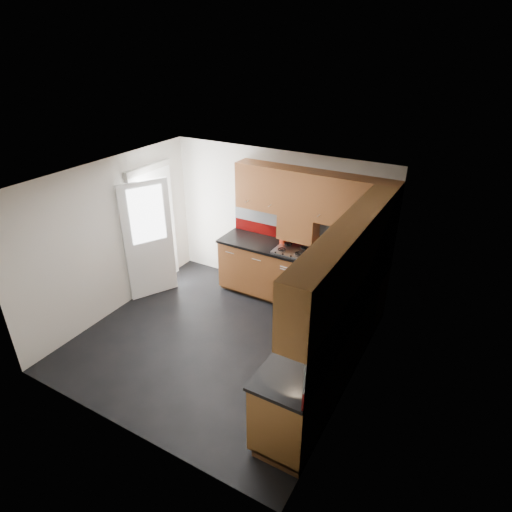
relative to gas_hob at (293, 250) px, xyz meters
The scene contains 14 objects.
room 1.63m from the gas_hob, 107.03° to the right, with size 4.00×3.80×2.64m.
base_cabinets 1.10m from the gas_hob, 50.67° to the right, with size 2.70×3.20×0.95m.
countertop 0.98m from the gas_hob, 51.77° to the right, with size 2.72×3.22×0.04m.
backsplash 1.02m from the gas_hob, 33.28° to the right, with size 2.70×3.20×0.54m.
upper_cabinets 1.36m from the gas_hob, 41.51° to the right, with size 2.50×3.20×0.72m.
extractor_hood 0.37m from the gas_hob, 90.00° to the left, with size 0.60×0.33×0.40m, color brown.
glass_cabinet 1.61m from the gas_hob, 17.76° to the right, with size 0.32×0.80×0.66m.
back_door 2.35m from the gas_hob, 162.10° to the right, with size 0.42×1.19×2.04m.
gas_hob is the anchor object (origin of this frame).
utensil_pot 0.31m from the gas_hob, 147.82° to the left, with size 0.11×0.11×0.41m.
toaster 1.30m from the gas_hob, ahead, with size 0.24×0.15×0.17m.
food_processor 1.63m from the gas_hob, 41.17° to the right, with size 0.17×0.17×0.28m.
paper_towel 1.51m from the gas_hob, 30.97° to the right, with size 0.12×0.12×0.26m, color white.
orange_cloth 1.38m from the gas_hob, 33.12° to the right, with size 0.14×0.12×0.02m, color orange.
Camera 1 is at (2.89, -4.01, 3.94)m, focal length 30.00 mm.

